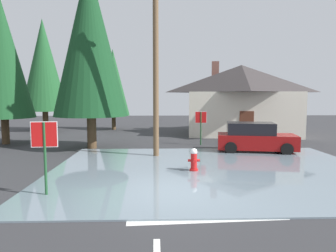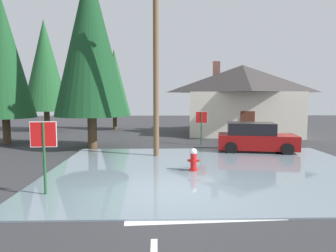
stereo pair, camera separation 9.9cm
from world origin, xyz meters
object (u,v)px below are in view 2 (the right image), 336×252
(parked_car, at_px, (255,138))
(pine_tree_far_center, at_px, (90,40))
(fire_hydrant, at_px, (194,160))
(stop_sign_near, at_px, (44,143))
(stop_sign_far, at_px, (201,121))
(utility_pole, at_px, (156,54))
(pine_tree_tall_left, at_px, (3,57))
(house, at_px, (242,98))
(pine_tree_mid_left, at_px, (45,65))
(pine_tree_short_left, at_px, (114,83))

(parked_car, height_order, pine_tree_far_center, pine_tree_far_center)
(fire_hydrant, xyz_separation_m, pine_tree_far_center, (-5.32, 5.86, 5.76))
(stop_sign_near, bearing_deg, pine_tree_far_center, 93.11)
(parked_car, xyz_separation_m, pine_tree_far_center, (-9.20, 1.42, 5.46))
(stop_sign_near, height_order, parked_car, stop_sign_near)
(stop_sign_far, bearing_deg, utility_pole, -127.14)
(utility_pole, xyz_separation_m, pine_tree_far_center, (-3.78, 2.65, 1.11))
(stop_sign_far, distance_m, pine_tree_tall_left, 13.11)
(house, distance_m, pine_tree_far_center, 13.25)
(house, xyz_separation_m, pine_tree_mid_left, (-16.90, 2.74, 2.87))
(stop_sign_far, xyz_separation_m, pine_tree_short_left, (-6.76, 9.39, 2.81))
(parked_car, xyz_separation_m, pine_tree_mid_left, (-15.41, 11.24, 5.01))
(stop_sign_near, xyz_separation_m, fire_hydrant, (4.85, 2.90, -1.17))
(stop_sign_far, relative_size, pine_tree_tall_left, 0.22)
(utility_pole, bearing_deg, house, 54.61)
(utility_pole, xyz_separation_m, pine_tree_tall_left, (-9.67, 4.51, 0.39))
(fire_hydrant, xyz_separation_m, pine_tree_tall_left, (-11.21, 7.72, 5.04))
(utility_pole, distance_m, pine_tree_tall_left, 10.68)
(stop_sign_near, height_order, stop_sign_far, stop_sign_near)
(pine_tree_short_left, xyz_separation_m, pine_tree_far_center, (0.20, -10.41, 1.92))
(pine_tree_mid_left, bearing_deg, pine_tree_far_center, -57.68)
(utility_pole, bearing_deg, fire_hydrant, -64.34)
(pine_tree_far_center, bearing_deg, pine_tree_tall_left, 162.45)
(utility_pole, xyz_separation_m, parked_car, (5.42, 1.23, -4.35))
(utility_pole, xyz_separation_m, pine_tree_mid_left, (-9.99, 12.47, 0.66))
(pine_tree_far_center, bearing_deg, house, 33.51)
(stop_sign_near, bearing_deg, parked_car, 40.05)
(house, bearing_deg, pine_tree_short_left, 163.02)
(house, relative_size, pine_tree_short_left, 1.34)
(utility_pole, bearing_deg, pine_tree_short_left, 106.97)
(pine_tree_short_left, bearing_deg, pine_tree_tall_left, -123.63)
(house, distance_m, parked_car, 8.89)
(pine_tree_mid_left, distance_m, pine_tree_short_left, 6.21)
(utility_pole, height_order, pine_tree_mid_left, utility_pole)
(stop_sign_near, distance_m, fire_hydrant, 5.77)
(pine_tree_short_left, distance_m, pine_tree_far_center, 10.58)
(stop_sign_far, distance_m, pine_tree_far_center, 8.15)
(house, height_order, pine_tree_short_left, pine_tree_short_left)
(fire_hydrant, relative_size, utility_pole, 0.10)
(stop_sign_near, relative_size, pine_tree_short_left, 0.31)
(fire_hydrant, bearing_deg, pine_tree_far_center, 132.27)
(parked_car, bearing_deg, stop_sign_far, 137.25)
(pine_tree_tall_left, distance_m, pine_tree_far_center, 6.22)
(fire_hydrant, xyz_separation_m, pine_tree_mid_left, (-11.53, 15.67, 5.31))
(fire_hydrant, relative_size, pine_tree_short_left, 0.13)
(stop_sign_near, distance_m, pine_tree_far_center, 9.90)
(fire_hydrant, distance_m, pine_tree_far_center, 9.79)
(parked_car, distance_m, pine_tree_far_center, 10.79)
(fire_hydrant, height_order, pine_tree_far_center, pine_tree_far_center)
(house, distance_m, pine_tree_short_left, 11.48)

